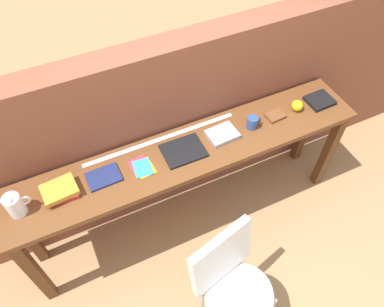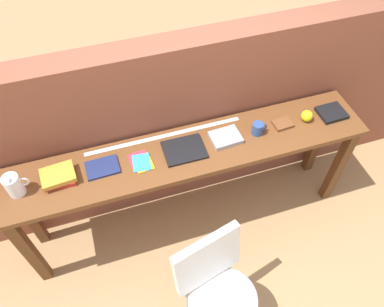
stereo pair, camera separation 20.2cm
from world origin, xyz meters
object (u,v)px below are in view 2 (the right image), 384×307
Objects in this scene: leather_journal_brown at (283,124)px; book_repair_rightmost at (332,113)px; pitcher_white at (14,185)px; book_stack_leftmost at (59,177)px; mug at (258,128)px; pamphlet_pile_colourful at (141,162)px; chair_white_moulded at (217,287)px; book_open_centre at (184,150)px; magazine_cycling at (102,168)px; sports_ball_small at (307,116)px.

book_repair_rightmost reaches higher than leather_journal_brown.
pitcher_white is 0.84× the size of book_stack_leftmost.
pitcher_white is at bearing -179.88° from mug.
mug is (0.82, 0.01, 0.04)m from pamphlet_pile_colourful.
chair_white_moulded is 1.37m from pitcher_white.
book_repair_rightmost is (1.11, 0.00, 0.01)m from book_open_centre.
book_repair_rightmost is (2.17, 0.01, -0.06)m from pitcher_white.
pitcher_white is 1.41× the size of leather_journal_brown.
leather_journal_brown reaches higher than magazine_cycling.
magazine_cycling and book_open_centre have the same top height.
chair_white_moulded is at bearing -137.16° from leather_journal_brown.
chair_white_moulded is at bearing -139.39° from sports_ball_small.
pitcher_white is 1.00× the size of pamphlet_pile_colourful.
magazine_cycling is (-0.50, 0.83, 0.36)m from chair_white_moulded.
book_open_centre is at bearing 176.97° from leather_journal_brown.
magazine_cycling is at bearing 2.69° from pitcher_white.
leather_journal_brown is at bearing 46.79° from chair_white_moulded.
magazine_cycling is (0.52, 0.02, -0.07)m from pitcher_white.
magazine_cycling is 1.07m from mug.
pitcher_white is 2.17m from book_repair_rightmost.
mug reaches higher than book_stack_leftmost.
chair_white_moulded is at bearing -92.24° from book_open_centre.
pitcher_white reaches higher than book_stack_leftmost.
magazine_cycling is 1.27m from leather_journal_brown.
magazine_cycling reaches higher than pamphlet_pile_colourful.
mug is at bearing 179.77° from leather_journal_brown.
pitcher_white is 1.97m from sports_ball_small.
book_open_centre is 0.53m from mug.
magazine_cycling is (0.27, 0.01, -0.03)m from book_stack_leftmost.
book_stack_leftmost reaches higher than magazine_cycling.
pamphlet_pile_colourful is 2.22× the size of sports_ball_small.
mug reaches higher than chair_white_moulded.
mug is 0.85× the size of leather_journal_brown.
mug reaches higher than leather_journal_brown.
chair_white_moulded is at bearing -146.44° from book_repair_rightmost.
sports_ball_small is (0.18, -0.00, 0.03)m from leather_journal_brown.
sports_ball_small is (0.91, 0.01, 0.03)m from book_open_centre.
book_repair_rightmost reaches higher than magazine_cycling.
chair_white_moulded is 4.85× the size of pitcher_white.
pitcher_white is 0.67× the size of book_open_centre.
book_open_centre is at bearing 87.09° from chair_white_moulded.
chair_white_moulded is 1.31m from sports_ball_small.
pitcher_white reaches higher than chair_white_moulded.
book_repair_rightmost is at bearing 0.75° from book_open_centre.
magazine_cycling is 0.76× the size of book_open_centre.
magazine_cycling is 1.65m from book_repair_rightmost.
sports_ball_small is at bearing -5.50° from leather_journal_brown.
book_repair_rightmost is (0.58, 0.00, -0.03)m from mug.
book_open_centre is 0.73m from leather_journal_brown.
book_repair_rightmost is at bearing -2.07° from magazine_cycling.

